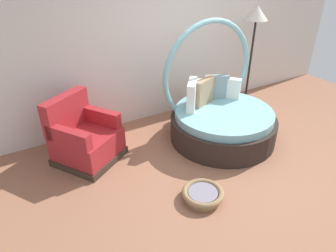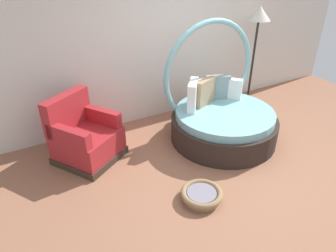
{
  "view_description": "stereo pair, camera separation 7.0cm",
  "coord_description": "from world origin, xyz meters",
  "px_view_note": "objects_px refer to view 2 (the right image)",
  "views": [
    {
      "loc": [
        -2.57,
        -2.5,
        2.64
      ],
      "look_at": [
        -0.74,
        0.64,
        0.55
      ],
      "focal_mm": 32.78,
      "sensor_mm": 36.0,
      "label": 1
    },
    {
      "loc": [
        -2.51,
        -2.53,
        2.64
      ],
      "look_at": [
        -0.74,
        0.64,
        0.55
      ],
      "focal_mm": 32.78,
      "sensor_mm": 36.0,
      "label": 2
    }
  ],
  "objects_px": {
    "red_armchair": "(85,138)",
    "pet_basket": "(202,195)",
    "round_daybed": "(221,116)",
    "floor_lamp": "(258,23)"
  },
  "relations": [
    {
      "from": "red_armchair",
      "to": "floor_lamp",
      "type": "relative_size",
      "value": 0.61
    },
    {
      "from": "round_daybed",
      "to": "pet_basket",
      "type": "height_order",
      "value": "round_daybed"
    },
    {
      "from": "floor_lamp",
      "to": "pet_basket",
      "type": "bearing_deg",
      "value": -142.3
    },
    {
      "from": "round_daybed",
      "to": "red_armchair",
      "type": "relative_size",
      "value": 1.63
    },
    {
      "from": "red_armchair",
      "to": "pet_basket",
      "type": "bearing_deg",
      "value": -58.3
    },
    {
      "from": "floor_lamp",
      "to": "round_daybed",
      "type": "bearing_deg",
      "value": -149.36
    },
    {
      "from": "pet_basket",
      "to": "floor_lamp",
      "type": "bearing_deg",
      "value": 37.7
    },
    {
      "from": "red_armchair",
      "to": "floor_lamp",
      "type": "bearing_deg",
      "value": 4.78
    },
    {
      "from": "round_daybed",
      "to": "red_armchair",
      "type": "height_order",
      "value": "round_daybed"
    },
    {
      "from": "round_daybed",
      "to": "floor_lamp",
      "type": "relative_size",
      "value": 0.99
    }
  ]
}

